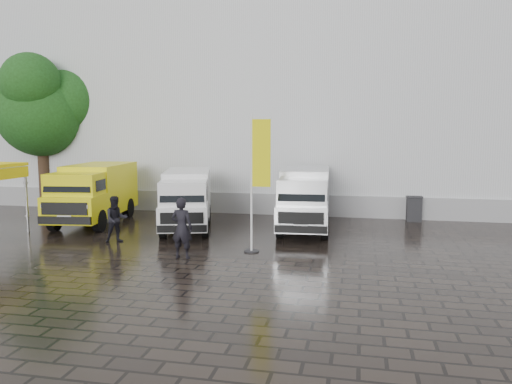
% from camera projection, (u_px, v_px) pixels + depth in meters
% --- Properties ---
extents(ground, '(120.00, 120.00, 0.00)m').
position_uv_depth(ground, '(227.00, 254.00, 16.11)').
color(ground, black).
rests_on(ground, ground).
extents(exhibition_hall, '(44.00, 16.00, 12.00)m').
position_uv_depth(exhibition_hall, '(327.00, 98.00, 30.51)').
color(exhibition_hall, silver).
rests_on(exhibition_hall, ground).
extents(hall_plinth, '(44.00, 0.15, 1.00)m').
position_uv_depth(hall_plinth, '(313.00, 205.00, 23.36)').
color(hall_plinth, gray).
rests_on(hall_plinth, ground).
extents(van_yellow, '(2.76, 5.66, 2.51)m').
position_uv_depth(van_yellow, '(94.00, 195.00, 21.39)').
color(van_yellow, yellow).
rests_on(van_yellow, ground).
extents(van_white, '(3.20, 5.66, 2.33)m').
position_uv_depth(van_white, '(187.00, 201.00, 20.21)').
color(van_white, white).
rests_on(van_white, ground).
extents(van_silver, '(2.21, 5.72, 2.43)m').
position_uv_depth(van_silver, '(305.00, 200.00, 20.08)').
color(van_silver, silver).
rests_on(van_silver, ground).
extents(flagpole, '(0.88, 0.50, 4.52)m').
position_uv_depth(flagpole, '(257.00, 177.00, 16.14)').
color(flagpole, black).
rests_on(flagpole, ground).
extents(tree, '(4.49, 4.49, 8.07)m').
position_uv_depth(tree, '(41.00, 107.00, 25.85)').
color(tree, black).
rests_on(tree, ground).
extents(wheelie_bin, '(0.68, 0.68, 1.12)m').
position_uv_depth(wheelie_bin, '(414.00, 209.00, 22.04)').
color(wheelie_bin, black).
rests_on(wheelie_bin, ground).
extents(person_front, '(0.73, 0.50, 1.92)m').
position_uv_depth(person_front, '(182.00, 228.00, 15.55)').
color(person_front, black).
rests_on(person_front, ground).
extents(person_tent, '(1.02, 0.99, 1.66)m').
position_uv_depth(person_tent, '(116.00, 219.00, 17.84)').
color(person_tent, black).
rests_on(person_tent, ground).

